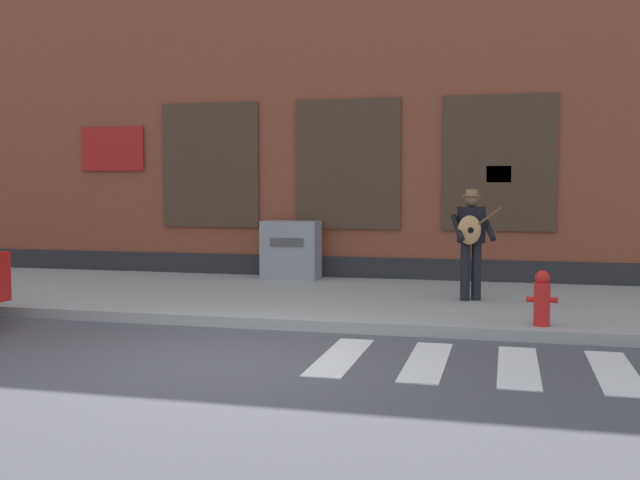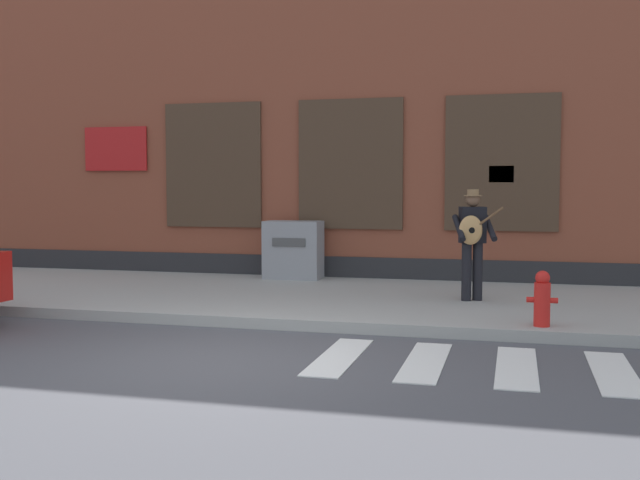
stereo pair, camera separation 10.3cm
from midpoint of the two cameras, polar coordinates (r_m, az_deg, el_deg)
ground_plane at (r=8.24m, az=-7.85°, el=-9.24°), size 160.00×160.00×0.00m
sidewalk at (r=12.18m, az=-0.40°, el=-4.51°), size 28.00×4.70×0.15m
building_backdrop at (r=16.43m, az=3.45°, el=11.67°), size 28.00×4.06×8.14m
crosswalk at (r=8.25m, az=17.88°, el=-9.35°), size 5.20×1.90×0.01m
busker at (r=11.61m, az=11.19°, el=0.21°), size 0.79×0.67×1.70m
utility_box at (r=14.19m, az=-2.44°, el=-0.75°), size 1.07×0.59×1.09m
fire_hydrant at (r=9.77m, az=16.27°, el=-4.31°), size 0.38×0.20×0.70m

